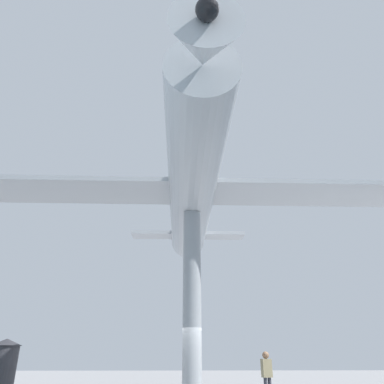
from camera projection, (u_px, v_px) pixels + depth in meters
support_pylon_central at (192, 304)px, 12.58m from camera, size 0.63×0.63×6.51m
suspended_airplane at (192, 189)px, 14.05m from camera, size 18.37×15.20×3.35m
visitor_person at (267, 372)px, 14.91m from camera, size 0.45×0.32×1.83m
info_kiosk at (0, 377)px, 10.87m from camera, size 0.91×0.91×2.14m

